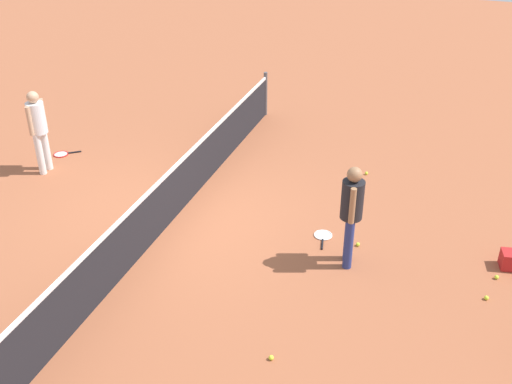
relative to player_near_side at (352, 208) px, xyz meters
The scene contains 11 objects.
ground_plane 3.34m from the player_near_side, 83.92° to the left, with size 40.00×40.00×0.00m, color #9E5638.
court_net 3.23m from the player_near_side, 83.92° to the left, with size 10.09×0.09×1.07m.
player_near_side is the anchor object (origin of this frame).
player_far_side 6.49m from the player_near_side, 80.70° to the left, with size 0.52×0.35×1.70m.
tennis_racket_near_player 1.28m from the player_near_side, 41.76° to the left, with size 0.60×0.37×0.03m.
tennis_racket_far_player 6.87m from the player_near_side, 74.70° to the left, with size 0.49×0.57×0.03m.
tennis_ball_near_player 2.33m from the player_near_side, 95.70° to the right, with size 0.07×0.07×0.07m, color #C6E033.
tennis_ball_by_net 1.11m from the player_near_side, ahead, with size 0.07×0.07×0.07m, color #C6E033.
tennis_ball_midcourt 2.47m from the player_near_side, 81.06° to the right, with size 0.07×0.07×0.07m, color #C6E033.
tennis_ball_baseline 2.62m from the player_near_side, 168.72° to the left, with size 0.07×0.07×0.07m, color #C6E033.
tennis_ball_stray_left 3.21m from the player_near_side, ahead, with size 0.07×0.07×0.07m, color #C6E033.
Camera 1 is at (-8.21, -4.42, 5.78)m, focal length 42.86 mm.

